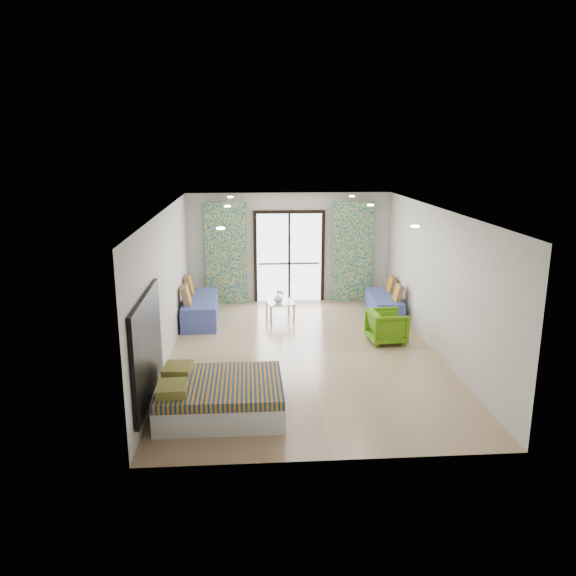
{
  "coord_description": "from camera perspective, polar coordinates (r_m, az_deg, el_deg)",
  "views": [
    {
      "loc": [
        -1.02,
        -9.93,
        3.8
      ],
      "look_at": [
        -0.26,
        0.48,
        1.15
      ],
      "focal_mm": 35.0,
      "sensor_mm": 36.0,
      "label": 1
    }
  ],
  "objects": [
    {
      "name": "balcony_door",
      "position": [
        13.93,
        0.12,
        3.73
      ],
      "size": [
        1.76,
        0.08,
        2.28
      ],
      "color": "black",
      "rests_on": "floor"
    },
    {
      "name": "downlight_b",
      "position": [
        8.37,
        12.76,
        6.13
      ],
      "size": [
        0.12,
        0.12,
        0.02
      ],
      "primitive_type": "cylinder",
      "color": "#FFE0B2",
      "rests_on": "ceiling"
    },
    {
      "name": "daybed_right",
      "position": [
        13.15,
        9.81,
        -1.62
      ],
      "size": [
        0.73,
        1.68,
        0.81
      ],
      "rotation": [
        0.0,
        0.0,
        -0.05
      ],
      "color": "#3D4B93",
      "rests_on": "floor"
    },
    {
      "name": "wall_front",
      "position": [
        6.73,
        4.89,
        -7.17
      ],
      "size": [
        5.0,
        0.01,
        2.7
      ],
      "primitive_type": null,
      "color": "silver",
      "rests_on": "ground"
    },
    {
      "name": "balcony_rail",
      "position": [
        13.99,
        0.12,
        2.5
      ],
      "size": [
        1.52,
        0.03,
        0.04
      ],
      "primitive_type": "cube",
      "color": "#595451",
      "rests_on": "balcony_door"
    },
    {
      "name": "headboard",
      "position": [
        8.19,
        -14.11,
        -5.83
      ],
      "size": [
        0.06,
        2.1,
        1.5
      ],
      "primitive_type": "cube",
      "color": "black",
      "rests_on": "floor"
    },
    {
      "name": "downlight_d",
      "position": [
        11.25,
        8.38,
        8.34
      ],
      "size": [
        0.12,
        0.12,
        0.02
      ],
      "primitive_type": "cylinder",
      "color": "#FFE0B2",
      "rests_on": "ceiling"
    },
    {
      "name": "downlight_e",
      "position": [
        12.99,
        -5.89,
        9.19
      ],
      "size": [
        0.12,
        0.12,
        0.02
      ],
      "primitive_type": "cylinder",
      "color": "#FFE0B2",
      "rests_on": "ceiling"
    },
    {
      "name": "vase",
      "position": [
        12.54,
        -0.98,
        -1.05
      ],
      "size": [
        0.2,
        0.21,
        0.2
      ],
      "primitive_type": "imported",
      "rotation": [
        0.0,
        0.0,
        0.02
      ],
      "color": "white",
      "rests_on": "coffee_table"
    },
    {
      "name": "wall_right",
      "position": [
        10.82,
        14.95,
        0.67
      ],
      "size": [
        0.01,
        7.5,
        2.7
      ],
      "primitive_type": null,
      "color": "silver",
      "rests_on": "ground"
    },
    {
      "name": "daybed_left",
      "position": [
        12.63,
        -8.97,
        -2.05
      ],
      "size": [
        0.79,
        1.93,
        0.94
      ],
      "rotation": [
        0.0,
        0.0,
        0.03
      ],
      "color": "#3D4B93",
      "rests_on": "floor"
    },
    {
      "name": "downlight_f",
      "position": [
        13.21,
        6.51,
        9.25
      ],
      "size": [
        0.12,
        0.12,
        0.02
      ],
      "primitive_type": "cylinder",
      "color": "#FFE0B2",
      "rests_on": "ceiling"
    },
    {
      "name": "wall_left",
      "position": [
        10.34,
        -12.26,
        0.21
      ],
      "size": [
        0.01,
        7.5,
        2.7
      ],
      "primitive_type": null,
      "color": "silver",
      "rests_on": "ground"
    },
    {
      "name": "curtain_right",
      "position": [
        13.98,
        6.53,
        3.65
      ],
      "size": [
        1.0,
        0.1,
        2.5
      ],
      "primitive_type": "cube",
      "color": "silver",
      "rests_on": "floor"
    },
    {
      "name": "switch_plate",
      "position": [
        9.36,
        -12.9,
        -3.22
      ],
      "size": [
        0.02,
        0.1,
        0.1
      ],
      "primitive_type": "cube",
      "color": "silver",
      "rests_on": "wall_left"
    },
    {
      "name": "wall_back",
      "position": [
        13.94,
        0.11,
        4.13
      ],
      "size": [
        5.0,
        0.01,
        2.7
      ],
      "primitive_type": null,
      "color": "silver",
      "rests_on": "ground"
    },
    {
      "name": "ceiling",
      "position": [
        10.05,
        1.72,
        7.95
      ],
      "size": [
        5.0,
        7.5,
        0.01
      ],
      "primitive_type": null,
      "color": "silver",
      "rests_on": "ground"
    },
    {
      "name": "bed",
      "position": [
        8.38,
        -7.0,
        -10.88
      ],
      "size": [
        1.8,
        1.47,
        0.62
      ],
      "color": "silver",
      "rests_on": "floor"
    },
    {
      "name": "floor",
      "position": [
        10.68,
        1.61,
        -6.59
      ],
      "size": [
        5.0,
        7.5,
        0.01
      ],
      "primitive_type": null,
      "color": "#967959",
      "rests_on": "ground"
    },
    {
      "name": "coffee_table",
      "position": [
        12.61,
        -0.81,
        -1.64
      ],
      "size": [
        0.68,
        0.68,
        0.68
      ],
      "rotation": [
        0.0,
        0.0,
        0.15
      ],
      "color": "silver",
      "rests_on": "floor"
    },
    {
      "name": "downlight_c",
      "position": [
        11.0,
        -6.17,
        8.27
      ],
      "size": [
        0.12,
        0.12,
        0.02
      ],
      "primitive_type": "cylinder",
      "color": "#FFE0B2",
      "rests_on": "ceiling"
    },
    {
      "name": "downlight_a",
      "position": [
        8.02,
        -6.87,
        6.04
      ],
      "size": [
        0.12,
        0.12,
        0.02
      ],
      "primitive_type": "cylinder",
      "color": "#FFE0B2",
      "rests_on": "ceiling"
    },
    {
      "name": "curtain_left",
      "position": [
        13.75,
        -6.3,
        3.48
      ],
      "size": [
        1.0,
        0.1,
        2.5
      ],
      "primitive_type": "cube",
      "color": "silver",
      "rests_on": "floor"
    },
    {
      "name": "armchair",
      "position": [
        11.3,
        10.01,
        -3.72
      ],
      "size": [
        0.71,
        0.75,
        0.71
      ],
      "primitive_type": "imported",
      "rotation": [
        0.0,
        0.0,
        1.67
      ],
      "color": "#518B12",
      "rests_on": "floor"
    }
  ]
}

